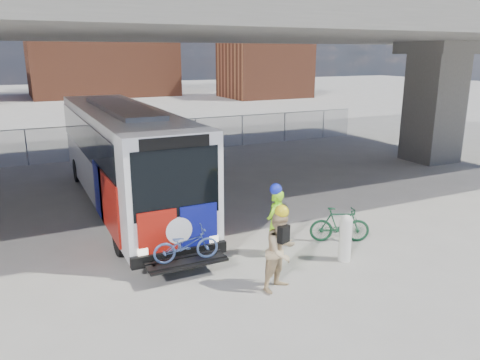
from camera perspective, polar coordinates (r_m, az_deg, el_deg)
ground at (r=15.33m, az=-3.33°, el=-5.65°), size 160.00×160.00×0.00m
bus at (r=17.42m, az=-14.05°, el=3.70°), size 2.67×12.93×3.69m
overpass at (r=18.12m, az=-8.85°, el=18.51°), size 40.00×16.00×7.95m
chainlink_fence at (r=26.13m, az=-13.70°, el=5.92°), size 30.00×0.06×30.00m
brick_buildings at (r=61.82m, az=-20.48°, el=14.27°), size 54.00×22.00×12.00m
smokestack at (r=71.31m, az=-10.77°, el=20.65°), size 2.20×2.20×25.00m
bollard at (r=12.96m, az=12.72°, el=-6.71°), size 0.34×0.34×1.30m
cyclist_hivis at (r=12.89m, az=4.31°, el=-5.04°), size 0.82×0.76×2.08m
cyclist_tan at (r=11.12m, az=5.01°, el=-8.49°), size 1.12×1.00×2.10m
bike_parked at (r=14.24m, az=12.05°, el=-5.35°), size 1.81×1.25×1.07m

